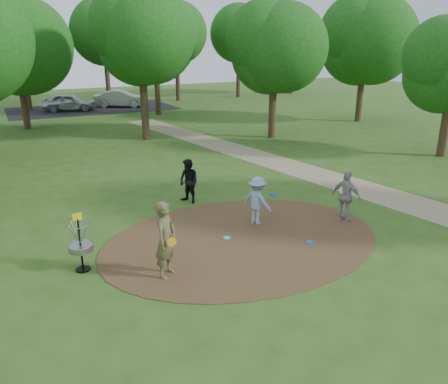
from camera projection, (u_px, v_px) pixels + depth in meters
name	position (u px, v px, depth m)	size (l,w,h in m)	color
ground	(243.00, 239.00, 12.76)	(100.00, 100.00, 0.00)	#2D5119
dirt_clearing	(243.00, 239.00, 12.76)	(8.40, 8.40, 0.02)	#47301C
footpath	(359.00, 188.00, 17.31)	(2.00, 40.00, 0.01)	#8C7A5B
parking_lot	(93.00, 109.00, 38.77)	(14.00, 8.00, 0.01)	black
player_observer_with_disc	(166.00, 239.00, 10.45)	(0.84, 0.82, 1.94)	brown
player_throwing_with_disc	(257.00, 201.00, 13.64)	(1.15, 1.14, 1.54)	#89A5CD
player_walking_with_disc	(189.00, 181.00, 15.49)	(0.85, 0.94, 1.59)	black
player_waiting_with_disc	(346.00, 196.00, 13.83)	(0.74, 1.05, 1.66)	#9C9C9F
disc_ground_cyan	(227.00, 238.00, 12.79)	(0.22, 0.22, 0.02)	#1CDDE3
disc_ground_blue	(310.00, 242.00, 12.50)	(0.22, 0.22, 0.02)	blue
car_left	(69.00, 102.00, 37.25)	(1.72, 4.28, 1.46)	#B0B3B9
car_right	(121.00, 99.00, 39.44)	(1.60, 4.57, 1.51)	#A1A2A8
disc_golf_basket	(80.00, 238.00, 10.74)	(0.63, 0.63, 1.54)	black
tree_ring	(188.00, 48.00, 19.89)	(37.19, 45.71, 8.87)	#332316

